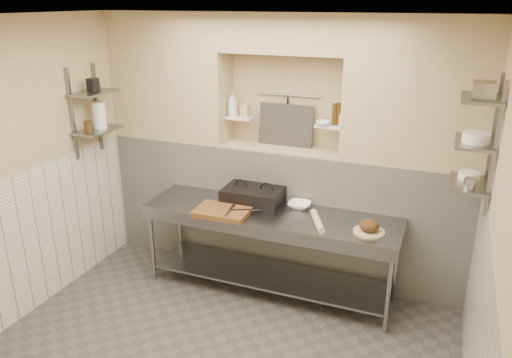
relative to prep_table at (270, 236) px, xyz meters
The scene contains 47 objects.
ceiling 2.51m from the prep_table, 93.54° to the right, with size 4.00×3.90×0.10m, color silver.
wall_left 2.55m from the prep_table, 150.87° to the right, with size 0.10×3.90×2.80m, color tan.
wall_right 2.43m from the prep_table, 30.90° to the right, with size 0.10×3.90×2.80m, color tan.
wall_back 1.12m from the prep_table, 95.13° to the left, with size 4.00×0.10×2.80m, color tan.
backwall_lower 0.57m from the prep_table, 97.37° to the left, with size 4.00×0.40×1.40m, color silver.
alcove_sill 0.96m from the prep_table, 97.37° to the left, with size 1.30×0.40×0.02m, color tan.
backwall_pillar_left 2.10m from the prep_table, 157.93° to the left, with size 1.35×0.40×1.40m, color tan.
backwall_pillar_right 2.00m from the prep_table, 24.36° to the left, with size 1.35×0.40×1.40m, color tan.
backwall_header 2.04m from the prep_table, 97.37° to the left, with size 1.30×0.40×0.40m, color tan.
wainscot_left 2.38m from the prep_table, 150.17° to the right, with size 0.02×3.90×1.40m, color silver.
wainscot_right 2.25m from the prep_table, 31.69° to the right, with size 0.02×3.90×1.40m, color silver.
alcove_shelf_left 1.33m from the prep_table, 135.33° to the left, with size 0.28×0.16×0.03m, color white.
alcove_shelf_right 1.27m from the prep_table, 53.03° to the left, with size 0.28×0.16×0.03m, color white.
utensil_rail 1.50m from the prep_table, 95.68° to the left, with size 0.02×0.02×0.70m, color gray.
hanging_steel 1.35m from the prep_table, 95.84° to the left, with size 0.02×0.02×0.30m, color black.
splash_panel 1.20m from the prep_table, 96.27° to the left, with size 0.60×0.02×0.45m, color #383330.
shelf_rail_left_a 2.35m from the prep_table, behind, with size 0.03×0.03×0.95m, color slate.
shelf_rail_left_b 2.38m from the prep_table, behind, with size 0.03×0.03×0.95m, color slate.
wall_shelf_left_lower 2.14m from the prep_table, behind, with size 0.30×0.50×0.03m, color slate.
wall_shelf_left_upper 2.35m from the prep_table, behind, with size 0.30×0.50×0.03m, color slate.
shelf_rail_right_a 2.25m from the prep_table, ahead, with size 0.03×0.03×1.05m, color slate.
shelf_rail_right_b 2.28m from the prep_table, ahead, with size 0.03×0.03×1.05m, color slate.
wall_shelf_right_lower 1.97m from the prep_table, ahead, with size 0.30×0.50×0.03m, color slate.
wall_shelf_right_mid 2.14m from the prep_table, ahead, with size 0.30×0.50×0.03m, color slate.
wall_shelf_right_upper 2.36m from the prep_table, ahead, with size 0.30×0.50×0.03m, color slate.
prep_table is the anchor object (origin of this frame).
panini_press 0.46m from the prep_table, 142.87° to the left, with size 0.61×0.45×0.17m.
cutting_board 0.55m from the prep_table, 155.53° to the right, with size 0.53×0.37×0.05m, color brown.
knife_blade 0.39m from the prep_table, 149.92° to the right, with size 0.28×0.03×0.01m, color gray.
tongs 0.51m from the prep_table, 148.20° to the right, with size 0.03×0.03×0.29m, color gray.
mixing_bowl 0.44m from the prep_table, 44.90° to the left, with size 0.23×0.23×0.06m, color white.
rolling_pin 0.60m from the prep_table, 10.00° to the right, with size 0.07×0.07×0.44m, color tan.
bread_board 1.03m from the prep_table, ahead, with size 0.29×0.29×0.02m, color tan.
bread_loaf 1.05m from the prep_table, ahead, with size 0.18×0.18×0.11m, color #4C2D19.
bottle_soap 1.48m from the prep_table, 139.09° to the left, with size 0.10×0.10×0.26m, color white.
jar_alcove 1.38m from the prep_table, 131.16° to the left, with size 0.08×0.08×0.12m, color tan.
bowl_alcove 1.26m from the prep_table, 54.36° to the left, with size 0.15×0.15×0.05m, color white.
condiment_a 1.42m from the prep_table, 48.58° to the left, with size 0.06×0.06×0.23m, color #38240C.
condiment_b 1.40m from the prep_table, 50.64° to the left, with size 0.06×0.06×0.22m, color #38240C.
condiment_c 1.38m from the prep_table, 45.12° to the left, with size 0.07×0.07×0.12m, color white.
jug_left 2.21m from the prep_table, behind, with size 0.14×0.14×0.28m, color white.
jar_left 2.19m from the prep_table, behind, with size 0.08×0.08×0.12m, color #38240C.
box_left_upper 2.40m from the prep_table, behind, with size 0.10×0.10×0.13m, color black.
bowl_right 1.98m from the prep_table, ahead, with size 0.18×0.18×0.05m, color white.
canister_right 2.01m from the prep_table, ahead, with size 0.09×0.09×0.09m, color gray.
bowl_right_mid 2.18m from the prep_table, ahead, with size 0.21×0.21×0.08m, color white.
basket_right 2.41m from the prep_table, ahead, with size 0.16×0.20×0.13m, color gray.
Camera 1 is at (1.65, -3.11, 2.92)m, focal length 35.00 mm.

